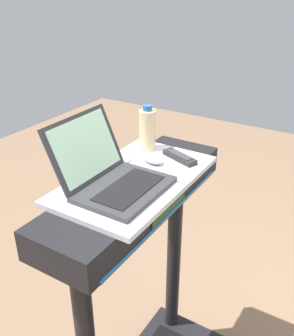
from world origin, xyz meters
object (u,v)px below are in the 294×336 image
at_px(laptop, 112,175).
at_px(tv_remote, 180,157).
at_px(water_bottle, 147,129).
at_px(computer_mouse, 153,159).

bearing_deg(laptop, tv_remote, -12.41).
height_order(water_bottle, tv_remote, water_bottle).
bearing_deg(tv_remote, water_bottle, 82.97).
distance_m(water_bottle, tv_remote, 0.18).
bearing_deg(laptop, water_bottle, 15.29).
height_order(laptop, tv_remote, laptop).
height_order(laptop, computer_mouse, laptop).
xyz_separation_m(laptop, water_bottle, (0.35, 0.07, 0.04)).
bearing_deg(tv_remote, computer_mouse, 136.07).
relative_size(laptop, water_bottle, 1.73).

